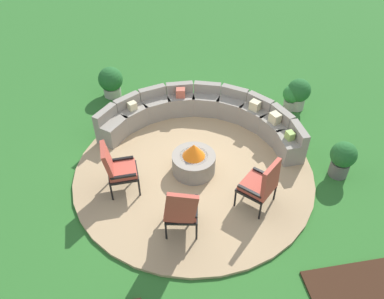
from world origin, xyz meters
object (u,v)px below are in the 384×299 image
object	(u,v)px
lounge_chair_front_left	(117,168)
curved_stone_bench	(204,115)
fire_pit	(194,161)
potted_plant_2	(292,96)
potted_plant_1	(111,81)
lounge_chair_back_left	(262,184)
lounge_chair_front_right	(181,209)
potted_plant_3	(298,93)
potted_plant_0	(343,158)

from	to	relation	value
lounge_chair_front_left	curved_stone_bench	bearing A→B (deg)	127.55
fire_pit	potted_plant_2	size ratio (longest dim) A/B	1.35
curved_stone_bench	potted_plant_1	world-z (taller)	potted_plant_1
curved_stone_bench	lounge_chair_back_left	distance (m)	2.56
lounge_chair_front_right	potted_plant_1	bearing A→B (deg)	114.28
lounge_chair_front_right	lounge_chair_back_left	world-z (taller)	lounge_chair_front_right
lounge_chair_front_left	potted_plant_3	xyz separation A→B (m)	(4.33, 2.03, -0.18)
lounge_chair_front_left	potted_plant_1	xyz separation A→B (m)	(-0.07, 3.38, -0.20)
lounge_chair_back_left	potted_plant_2	bearing A→B (deg)	15.92
potted_plant_0	curved_stone_bench	bearing A→B (deg)	140.48
potted_plant_0	potted_plant_3	xyz separation A→B (m)	(0.02, 2.33, -0.01)
curved_stone_bench	potted_plant_2	bearing A→B (deg)	10.03
potted_plant_2	lounge_chair_front_left	bearing A→B (deg)	-153.96
potted_plant_0	potted_plant_2	distance (m)	2.34
lounge_chair_front_left	lounge_chair_front_right	size ratio (longest dim) A/B	0.96
lounge_chair_front_left	potted_plant_2	distance (m)	4.65
lounge_chair_back_left	potted_plant_0	xyz separation A→B (m)	(1.83, 0.55, -0.17)
potted_plant_0	potted_plant_3	bearing A→B (deg)	89.57
curved_stone_bench	potted_plant_1	size ratio (longest dim) A/B	5.40
lounge_chair_front_left	lounge_chair_front_right	distance (m)	1.54
potted_plant_0	potted_plant_3	distance (m)	2.33
lounge_chair_front_left	potted_plant_0	distance (m)	4.32
curved_stone_bench	potted_plant_0	distance (m)	3.06
lounge_chair_front_left	lounge_chair_back_left	xyz separation A→B (m)	(2.48, -0.84, -0.00)
lounge_chair_back_left	potted_plant_3	bearing A→B (deg)	13.61
curved_stone_bench	lounge_chair_back_left	size ratio (longest dim) A/B	3.95
lounge_chair_front_left	lounge_chair_back_left	bearing A→B (deg)	68.58
fire_pit	lounge_chair_front_right	size ratio (longest dim) A/B	0.78
curved_stone_bench	potted_plant_2	world-z (taller)	curved_stone_bench
curved_stone_bench	lounge_chair_front_left	bearing A→B (deg)	-139.86
potted_plant_0	lounge_chair_front_left	bearing A→B (deg)	176.02
lounge_chair_front_right	potted_plant_2	distance (m)	4.52
lounge_chair_front_left	potted_plant_1	distance (m)	3.39
curved_stone_bench	lounge_chair_front_right	xyz separation A→B (m)	(-0.95, -2.82, 0.26)
potted_plant_0	potted_plant_3	world-z (taller)	same
lounge_chair_front_left	potted_plant_2	xyz separation A→B (m)	(4.17, 2.04, -0.27)
potted_plant_2	curved_stone_bench	bearing A→B (deg)	-169.97
potted_plant_1	potted_plant_2	bearing A→B (deg)	-17.55
lounge_chair_front_right	lounge_chair_back_left	bearing A→B (deg)	23.53
curved_stone_bench	potted_plant_3	distance (m)	2.41
potted_plant_0	potted_plant_3	size ratio (longest dim) A/B	1.00
lounge_chair_front_right	potted_plant_1	size ratio (longest dim) A/B	1.43
fire_pit	potted_plant_0	bearing A→B (deg)	-10.79
potted_plant_1	potted_plant_0	bearing A→B (deg)	-40.02
fire_pit	curved_stone_bench	bearing A→B (deg)	70.90
potted_plant_2	potted_plant_3	world-z (taller)	potted_plant_3
lounge_chair_back_left	potted_plant_0	size ratio (longest dim) A/B	1.35
potted_plant_0	potted_plant_1	xyz separation A→B (m)	(-4.38, 3.68, -0.03)
curved_stone_bench	lounge_chair_back_left	world-z (taller)	lounge_chair_back_left
potted_plant_1	potted_plant_2	xyz separation A→B (m)	(4.24, -1.34, -0.07)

